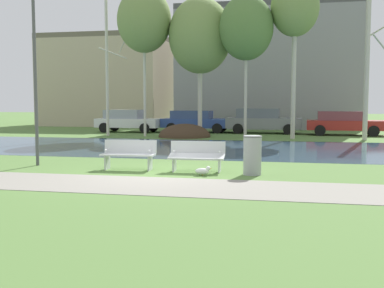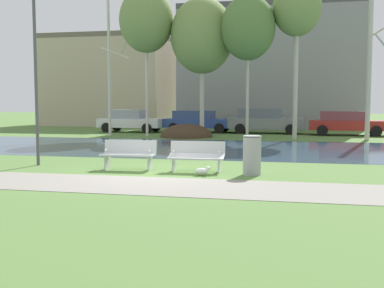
% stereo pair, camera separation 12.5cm
% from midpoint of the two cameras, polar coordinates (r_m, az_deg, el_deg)
% --- Properties ---
extents(ground_plane, '(120.00, 120.00, 0.00)m').
position_cam_midpoint_polar(ground_plane, '(23.01, 2.40, 0.06)').
color(ground_plane, '#517538').
extents(paved_path_strip, '(60.00, 2.45, 0.01)m').
position_cam_midpoint_polar(paved_path_strip, '(11.67, -7.07, -4.87)').
color(paved_path_strip, gray).
rests_on(paved_path_strip, ground).
extents(river_band, '(80.00, 8.56, 0.01)m').
position_cam_midpoint_polar(river_band, '(20.76, 1.37, -0.47)').
color(river_band, '#2D475B').
rests_on(river_band, ground).
extents(soil_mound, '(2.98, 3.12, 1.51)m').
position_cam_midpoint_polar(soil_mound, '(27.31, -1.03, 0.86)').
color(soil_mound, '#423021').
rests_on(soil_mound, ground).
extents(bench_left, '(1.62, 0.63, 0.87)m').
position_cam_midpoint_polar(bench_left, '(14.27, -7.81, -1.17)').
color(bench_left, silver).
rests_on(bench_left, ground).
extents(bench_right, '(1.62, 0.63, 0.87)m').
position_cam_midpoint_polar(bench_right, '(13.72, 0.33, -1.37)').
color(bench_right, silver).
rests_on(bench_right, ground).
extents(trash_bin, '(0.52, 0.52, 1.08)m').
position_cam_midpoint_polar(trash_bin, '(13.24, 6.95, -1.26)').
color(trash_bin, '#999B9E').
rests_on(trash_bin, ground).
extents(seagull, '(0.46, 0.17, 0.27)m').
position_cam_midpoint_polar(seagull, '(13.03, 1.04, -3.22)').
color(seagull, white).
rests_on(seagull, ground).
extents(streetlamp, '(0.32, 0.32, 5.93)m').
position_cam_midpoint_polar(streetlamp, '(15.91, -18.53, 11.64)').
color(streetlamp, '#4C4C51').
rests_on(streetlamp, ground).
extents(birch_far_left, '(1.42, 2.57, 8.43)m').
position_cam_midpoint_polar(birch_far_left, '(28.75, -10.18, 9.49)').
color(birch_far_left, beige).
rests_on(birch_far_left, ground).
extents(birch_left, '(3.09, 3.09, 8.52)m').
position_cam_midpoint_polar(birch_left, '(28.27, -5.86, 14.47)').
color(birch_left, beige).
rests_on(birch_left, ground).
extents(birch_center_left, '(3.58, 3.58, 7.89)m').
position_cam_midpoint_polar(birch_center_left, '(27.78, 0.84, 12.77)').
color(birch_center_left, '#BCB7A8').
rests_on(birch_center_left, ground).
extents(birch_center, '(2.91, 2.91, 7.71)m').
position_cam_midpoint_polar(birch_center, '(26.51, 6.35, 13.60)').
color(birch_center, '#BCB7A8').
rests_on(birch_center, ground).
extents(birch_center_right, '(2.56, 2.56, 8.97)m').
position_cam_midpoint_polar(birch_center_right, '(26.89, 12.05, 15.52)').
color(birch_center_right, '#BCB7A8').
rests_on(birch_center_right, ground).
extents(birch_right, '(1.20, 2.07, 7.67)m').
position_cam_midpoint_polar(birch_right, '(26.65, 20.08, 8.85)').
color(birch_right, '#BCB7A8').
rests_on(birch_right, ground).
extents(parked_van_nearest_white, '(4.27, 2.08, 1.47)m').
position_cam_midpoint_polar(parked_van_nearest_white, '(31.86, -7.82, 2.81)').
color(parked_van_nearest_white, silver).
rests_on(parked_van_nearest_white, ground).
extents(parked_sedan_second_blue, '(4.62, 2.19, 1.42)m').
position_cam_midpoint_polar(parked_sedan_second_blue, '(31.46, 0.33, 2.80)').
color(parked_sedan_second_blue, '#2D4793').
rests_on(parked_sedan_second_blue, ground).
extents(parked_hatch_third_grey, '(4.76, 2.10, 1.57)m').
position_cam_midpoint_polar(parked_hatch_third_grey, '(30.69, 8.28, 2.80)').
color(parked_hatch_third_grey, slate).
rests_on(parked_hatch_third_grey, ground).
extents(parked_wagon_fourth_red, '(4.57, 2.08, 1.43)m').
position_cam_midpoint_polar(parked_wagon_fourth_red, '(30.00, 17.53, 2.46)').
color(parked_wagon_fourth_red, maroon).
rests_on(parked_wagon_fourth_red, ground).
extents(building_beige_block, '(10.05, 8.21, 7.49)m').
position_cam_midpoint_polar(building_beige_block, '(42.49, -9.76, 7.35)').
color(building_beige_block, '#BCAD8E').
rests_on(building_beige_block, ground).
extents(building_grey_warehouse, '(13.42, 8.89, 9.14)m').
position_cam_midpoint_polar(building_grey_warehouse, '(39.02, 9.01, 8.78)').
color(building_grey_warehouse, gray).
rests_on(building_grey_warehouse, ground).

